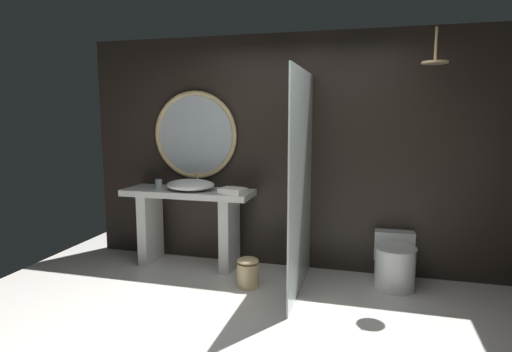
% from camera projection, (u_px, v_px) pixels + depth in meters
% --- Properties ---
extents(ground_plane, '(5.76, 5.76, 0.00)m').
position_uv_depth(ground_plane, '(242.00, 349.00, 3.18)').
color(ground_plane, silver).
extents(back_wall_panel, '(4.80, 0.10, 2.60)m').
position_uv_depth(back_wall_panel, '(291.00, 153.00, 4.81)').
color(back_wall_panel, black).
rests_on(back_wall_panel, ground_plane).
extents(vanity_counter, '(1.48, 0.50, 0.88)m').
position_uv_depth(vanity_counter, '(189.00, 216.00, 4.90)').
color(vanity_counter, silver).
rests_on(vanity_counter, ground_plane).
extents(vessel_sink, '(0.55, 0.45, 0.19)m').
position_uv_depth(vessel_sink, '(190.00, 185.00, 4.80)').
color(vessel_sink, white).
rests_on(vessel_sink, vanity_counter).
extents(tumbler_cup, '(0.08, 0.08, 0.10)m').
position_uv_depth(tumbler_cup, '(159.00, 184.00, 4.96)').
color(tumbler_cup, silver).
rests_on(tumbler_cup, vanity_counter).
extents(tissue_box, '(0.14, 0.12, 0.06)m').
position_uv_depth(tissue_box, '(236.00, 189.00, 4.69)').
color(tissue_box, '#282D28').
rests_on(tissue_box, vanity_counter).
extents(round_wall_mirror, '(1.02, 0.05, 1.02)m').
position_uv_depth(round_wall_mirror, '(195.00, 135.00, 4.99)').
color(round_wall_mirror, '#D6B77F').
extents(shower_glass_panel, '(0.02, 1.29, 2.15)m').
position_uv_depth(shower_glass_panel, '(301.00, 183.00, 4.12)').
color(shower_glass_panel, silver).
rests_on(shower_glass_panel, ground_plane).
extents(rain_shower_head, '(0.23, 0.23, 0.32)m').
position_uv_depth(rain_shower_head, '(435.00, 60.00, 3.85)').
color(rain_shower_head, '#D6B77F').
extents(toilet, '(0.41, 0.59, 0.51)m').
position_uv_depth(toilet, '(395.00, 262.00, 4.33)').
color(toilet, white).
rests_on(toilet, ground_plane).
extents(waste_bin, '(0.22, 0.22, 0.30)m').
position_uv_depth(waste_bin, '(248.00, 272.00, 4.33)').
color(waste_bin, '#D6B77F').
rests_on(waste_bin, ground_plane).
extents(folded_hand_towel, '(0.30, 0.25, 0.07)m').
position_uv_depth(folded_hand_towel, '(233.00, 191.00, 4.56)').
color(folded_hand_towel, silver).
rests_on(folded_hand_towel, vanity_counter).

